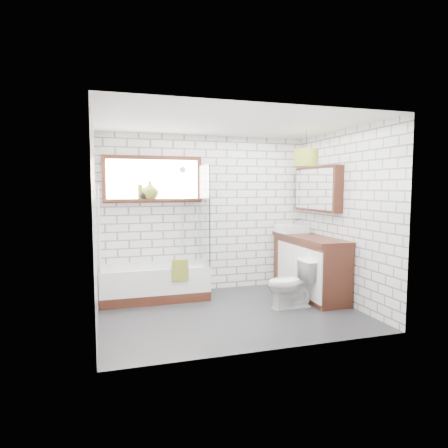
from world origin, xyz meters
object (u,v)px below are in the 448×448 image
object	(u,v)px
bathtub	(154,282)
basin	(292,229)
pendant	(306,158)
toilet	(291,283)
vanity	(309,266)

from	to	relation	value
bathtub	basin	size ratio (longest dim) A/B	3.52
basin	pendant	xyz separation A→B (m)	(-0.17, -0.76, 1.10)
toilet	basin	bearing A→B (deg)	152.08
basin	toilet	xyz separation A→B (m)	(-0.50, -1.00, -0.66)
bathtub	basin	distance (m)	2.39
basin	pendant	world-z (taller)	pendant
bathtub	vanity	size ratio (longest dim) A/B	0.97
toilet	bathtub	bearing A→B (deg)	-119.88
basin	pendant	distance (m)	1.35
bathtub	basin	xyz separation A→B (m)	(2.28, 0.02, 0.74)
vanity	basin	distance (m)	0.73
toilet	pendant	xyz separation A→B (m)	(0.33, 0.24, 1.76)
pendant	toilet	bearing A→B (deg)	-144.09
vanity	basin	size ratio (longest dim) A/B	3.62
vanity	bathtub	bearing A→B (deg)	168.48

